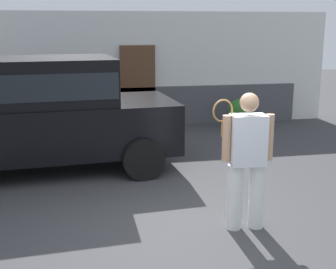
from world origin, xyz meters
TOP-DOWN VIEW (x-y plane):
  - ground_plane at (0.00, 0.00)m, footprint 40.00×40.00m
  - house_frontage at (0.00, 6.75)m, footprint 10.65×0.40m
  - parked_suv at (-2.04, 3.15)m, footprint 4.73×2.45m
  - tennis_player_man at (0.72, 0.14)m, footprint 0.80×0.30m
  - potted_plant_by_porch at (2.64, 5.80)m, footprint 0.58×0.58m

SIDE VIEW (x-z plane):
  - ground_plane at x=0.00m, z-range 0.00..0.00m
  - potted_plant_by_porch at x=2.64m, z-range 0.04..0.80m
  - tennis_player_man at x=0.72m, z-range 0.04..1.83m
  - parked_suv at x=-2.04m, z-range 0.12..2.17m
  - house_frontage at x=0.00m, z-range -0.09..2.85m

